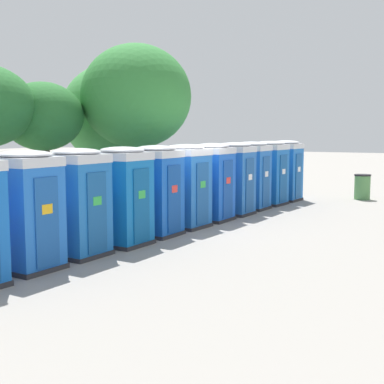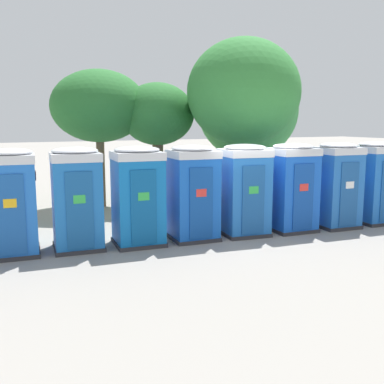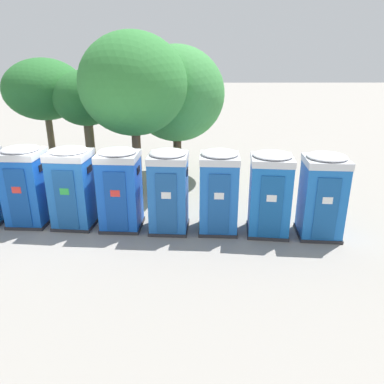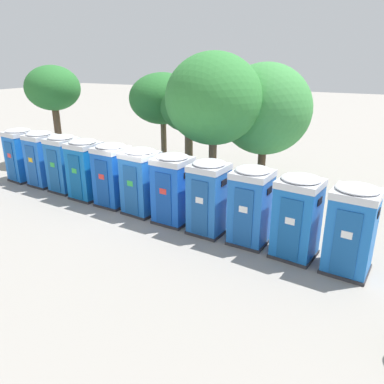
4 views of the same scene
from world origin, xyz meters
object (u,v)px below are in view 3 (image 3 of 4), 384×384
Objects in this scene: portapotty_5 at (73,187)px; portapotty_10 at (322,195)px; street_tree_0 at (177,94)px; portapotty_4 at (26,186)px; street_tree_4 at (133,85)px; portapotty_7 at (169,191)px; portapotty_9 at (270,193)px; portapotty_6 at (120,189)px; portapotty_8 at (219,191)px; street_tree_2 at (86,99)px; street_tree_1 at (45,90)px.

portapotty_10 is at bearing -5.93° from portapotty_5.
street_tree_0 is at bearing 57.79° from portapotty_5.
street_tree_4 reaches higher than portapotty_4.
portapotty_4 is 5.02m from street_tree_4.
portapotty_7 is at bearing -91.23° from street_tree_0.
portapotty_6 is at bearing 174.46° from portapotty_9.
portapotty_6 and portapotty_8 have the same top height.
portapotty_5 is at bearing 173.75° from portapotty_6.
street_tree_4 is at bearing -43.28° from street_tree_2.
street_tree_0 is at bearing 117.57° from portapotty_9.
portapotty_5 is 6.27m from street_tree_0.
portapotty_5 is 1.00× the size of portapotty_8.
portapotty_4 is 4.52m from portapotty_7.
street_tree_0 is 1.11× the size of street_tree_1.
portapotty_4 is 1.00× the size of portapotty_7.
street_tree_2 is (-3.67, 5.37, 2.08)m from portapotty_7.
portapotty_4 is 0.43× the size of street_tree_4.
portapotty_9 is at bearing -40.14° from street_tree_2.
street_tree_1 is at bearing 146.93° from portapotty_10.
portapotty_8 is 0.43× the size of street_tree_4.
portapotty_5 is at bearing 174.28° from portapotty_9.
portapotty_8 is 0.51× the size of street_tree_1.
portapotty_5 is 4.34m from street_tree_4.
street_tree_4 is at bearing 141.66° from portapotty_9.
portapotty_9 is 6.24m from street_tree_4.
portapotty_4 is 3.01m from portapotty_6.
portapotty_5 is at bearing -122.21° from street_tree_0.
portapotty_6 is (1.50, -0.16, 0.00)m from portapotty_5.
portapotty_5 is 1.00× the size of portapotty_9.
portapotty_6 is 1.00× the size of portapotty_10.
street_tree_1 is at bearing 101.29° from portapotty_4.
portapotty_8 is at bearing 172.43° from portapotty_9.
street_tree_4 is at bearing 60.04° from portapotty_5.
street_tree_0 reaches higher than street_tree_2.
portapotty_5 is 5.48m from street_tree_2.
portapotty_5 is (1.50, -0.15, -0.00)m from portapotty_4.
street_tree_4 is at bearing 87.31° from portapotty_6.
portapotty_6 and portapotty_7 have the same top height.
portapotty_7 is 0.51× the size of street_tree_1.
portapotty_7 is 8.68m from street_tree_1.
portapotty_6 is at bearing -5.98° from portapotty_4.
portapotty_5 is 1.00× the size of portapotty_7.
street_tree_1 is at bearing 158.04° from street_tree_2.
street_tree_1 is 5.22m from street_tree_4.
street_tree_4 is (-1.47, -2.09, 0.54)m from street_tree_0.
street_tree_2 is at bearing 178.59° from street_tree_0.
street_tree_0 is (-4.39, 5.71, 2.29)m from portapotty_10.
portapotty_9 is 1.00× the size of portapotty_10.
street_tree_2 is at bearing 139.86° from portapotty_9.
street_tree_2 is (0.82, 4.88, 2.08)m from portapotty_4.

